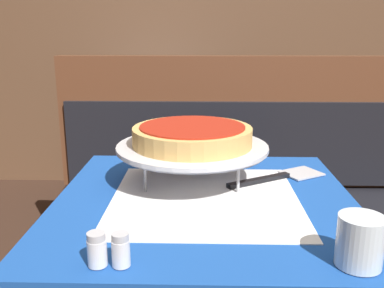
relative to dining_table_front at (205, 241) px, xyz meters
The scene contains 12 objects.
dining_table_front is the anchor object (origin of this frame).
dining_table_rear 1.76m from the dining_table_front, 101.05° to the left, with size 0.69×0.69×0.75m.
booth_bench 0.81m from the dining_table_front, 75.51° to the left, with size 1.67×0.52×1.04m.
back_wall_panel 2.28m from the dining_table_front, 90.00° to the left, with size 6.00×0.04×2.40m, color brown.
pizza_pan_stand 0.24m from the dining_table_front, 107.21° to the left, with size 0.40×0.40×0.10m.
deep_dish_pizza 0.27m from the dining_table_front, 107.21° to the left, with size 0.31×0.31×0.05m.
pizza_server 0.28m from the dining_table_front, 36.48° to the left, with size 0.29×0.20×0.01m.
water_glass_near 0.43m from the dining_table_front, 48.21° to the right, with size 0.08×0.08×0.09m.
salt_shaker 0.39m from the dining_table_front, 121.11° to the right, with size 0.03×0.03×0.06m.
pepper_shaker 0.37m from the dining_table_front, 115.20° to the right, with size 0.03×0.03×0.06m.
napkin_holder 0.36m from the dining_table_front, 86.26° to the left, with size 0.10×0.05×0.09m.
condiment_caddy 1.74m from the dining_table_front, 102.48° to the left, with size 0.13×0.13×0.17m.
Camera 1 is at (-0.01, -0.97, 1.15)m, focal length 40.00 mm.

